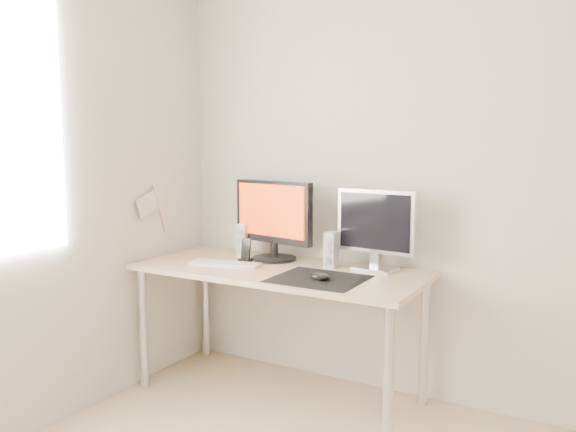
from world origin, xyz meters
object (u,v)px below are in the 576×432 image
at_px(desk, 279,282).
at_px(speaker_left, 243,240).
at_px(second_monitor, 376,226).
at_px(phone_dock, 246,254).
at_px(mouse, 320,277).
at_px(keyboard, 225,264).
at_px(speaker_right, 331,250).
at_px(main_monitor, 273,217).

height_order(desk, speaker_left, speaker_left).
bearing_deg(second_monitor, phone_dock, -168.88).
bearing_deg(mouse, keyboard, 173.11).
bearing_deg(second_monitor, speaker_right, -163.25).
bearing_deg(main_monitor, desk, -50.88).
bearing_deg(main_monitor, speaker_right, -3.42).
relative_size(mouse, keyboard, 0.23).
relative_size(desk, speaker_right, 8.05).
distance_m(desk, speaker_left, 0.43).
height_order(second_monitor, speaker_left, second_monitor).
distance_m(desk, second_monitor, 0.61).
distance_m(desk, phone_dock, 0.30).
distance_m(second_monitor, speaker_left, 0.84).
xyz_separation_m(mouse, keyboard, (-0.63, 0.08, -0.01)).
xyz_separation_m(main_monitor, speaker_right, (0.38, -0.02, -0.15)).
height_order(mouse, speaker_right, speaker_right).
xyz_separation_m(desk, keyboard, (-0.30, -0.08, 0.09)).
bearing_deg(main_monitor, mouse, -35.05).
height_order(second_monitor, phone_dock, second_monitor).
distance_m(mouse, phone_dock, 0.63).
bearing_deg(phone_dock, main_monitor, 38.08).
height_order(main_monitor, keyboard, main_monitor).
relative_size(speaker_left, keyboard, 0.46).
relative_size(desk, keyboard, 3.68).
xyz_separation_m(mouse, desk, (-0.33, 0.16, -0.10)).
relative_size(mouse, desk, 0.06).
height_order(speaker_right, phone_dock, speaker_right).
bearing_deg(desk, mouse, -25.77).
bearing_deg(keyboard, second_monitor, 20.78).
xyz_separation_m(second_monitor, phone_dock, (-0.74, -0.15, -0.20)).
xyz_separation_m(second_monitor, speaker_right, (-0.23, -0.07, -0.14)).
distance_m(desk, main_monitor, 0.40).
height_order(main_monitor, second_monitor, main_monitor).
xyz_separation_m(mouse, second_monitor, (0.15, 0.37, 0.22)).
bearing_deg(speaker_right, phone_dock, -171.52).
bearing_deg(keyboard, desk, 15.23).
distance_m(second_monitor, keyboard, 0.87).
relative_size(mouse, speaker_right, 0.50).
bearing_deg(phone_dock, speaker_right, 8.48).
xyz_separation_m(main_monitor, keyboard, (-0.17, -0.25, -0.25)).
bearing_deg(main_monitor, phone_dock, -141.92).
relative_size(second_monitor, keyboard, 1.04).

